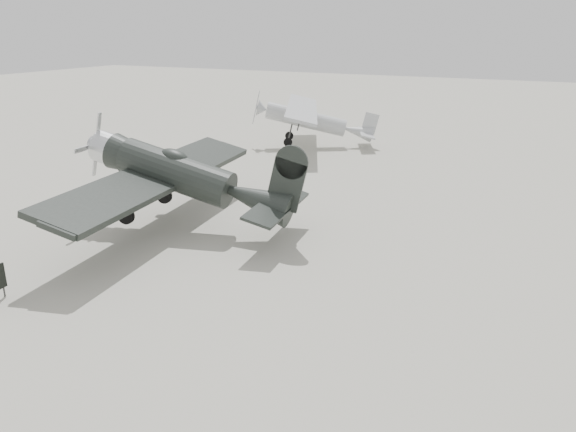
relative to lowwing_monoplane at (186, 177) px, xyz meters
name	(u,v)px	position (x,y,z in m)	size (l,w,h in m)	color
ground	(248,246)	(3.29, -0.67, -2.31)	(160.00, 160.00, 0.00)	#9C998A
lowwing_monoplane	(186,177)	(0.00, 0.00, 0.00)	(9.70, 13.57, 4.36)	black
highwing_monoplane	(311,116)	(-2.30, 18.08, -0.14)	(9.01, 11.90, 3.46)	#A6A9AC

